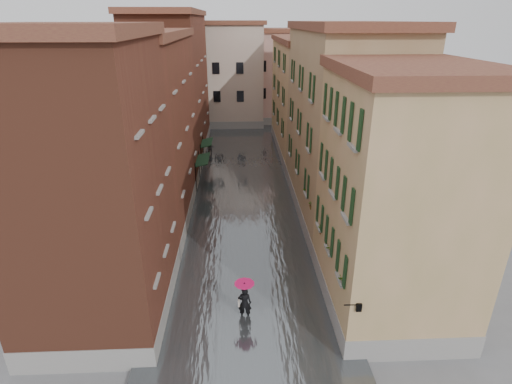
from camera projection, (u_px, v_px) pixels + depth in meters
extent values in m
plane|color=#5E5F61|center=(247.00, 282.00, 22.53)|extent=(120.00, 120.00, 0.00)
cube|color=#51565A|center=(243.00, 190.00, 34.40)|extent=(10.00, 60.00, 0.20)
cube|color=brown|center=(91.00, 192.00, 17.82)|extent=(6.00, 8.00, 13.00)
cube|color=maroon|center=(144.00, 133.00, 28.00)|extent=(6.00, 14.00, 12.50)
cube|color=brown|center=(173.00, 89.00, 41.45)|extent=(6.00, 16.00, 14.00)
cube|color=#9D8651|center=(396.00, 202.00, 18.70)|extent=(6.00, 8.00, 11.50)
cube|color=#9F8660|center=(341.00, 128.00, 28.49)|extent=(6.00, 14.00, 13.00)
cube|color=#9D8651|center=(307.00, 100.00, 42.54)|extent=(6.00, 16.00, 11.50)
cube|color=beige|center=(218.00, 76.00, 54.65)|extent=(12.00, 9.00, 13.00)
cube|color=tan|center=(282.00, 77.00, 57.06)|extent=(10.00, 9.00, 12.00)
cube|color=#16321C|center=(203.00, 160.00, 34.25)|extent=(1.09, 3.20, 0.31)
cylinder|color=black|center=(196.00, 179.00, 33.22)|extent=(0.06, 0.06, 2.80)
cylinder|color=black|center=(199.00, 166.00, 36.15)|extent=(0.06, 0.06, 2.80)
cube|color=#16321C|center=(207.00, 143.00, 38.97)|extent=(1.09, 2.87, 0.31)
cylinder|color=black|center=(201.00, 159.00, 38.09)|extent=(0.06, 0.06, 2.80)
cylinder|color=black|center=(203.00, 150.00, 40.72)|extent=(0.06, 0.06, 2.80)
cylinder|color=black|center=(351.00, 305.00, 15.97)|extent=(0.60, 0.05, 0.05)
cube|color=black|center=(359.00, 307.00, 16.02)|extent=(0.22, 0.22, 0.35)
cube|color=beige|center=(359.00, 307.00, 16.02)|extent=(0.14, 0.14, 0.24)
cube|color=#9B5232|center=(344.00, 281.00, 17.32)|extent=(0.22, 0.85, 0.18)
imported|color=#265926|center=(345.00, 273.00, 17.15)|extent=(0.59, 0.51, 0.66)
cube|color=#9B5232|center=(331.00, 251.00, 19.62)|extent=(0.22, 0.85, 0.18)
imported|color=#265926|center=(332.00, 243.00, 19.46)|extent=(0.59, 0.51, 0.66)
cube|color=#9B5232|center=(323.00, 230.00, 21.57)|extent=(0.22, 0.85, 0.18)
imported|color=#265926|center=(323.00, 223.00, 21.40)|extent=(0.59, 0.51, 0.66)
cube|color=#9B5232|center=(313.00, 206.00, 24.36)|extent=(0.22, 0.85, 0.18)
imported|color=#265926|center=(313.00, 199.00, 24.20)|extent=(0.59, 0.51, 0.66)
cube|color=#9B5232|center=(307.00, 192.00, 26.26)|extent=(0.22, 0.85, 0.18)
imported|color=#265926|center=(308.00, 186.00, 26.09)|extent=(0.59, 0.51, 0.66)
imported|color=black|center=(245.00, 303.00, 19.42)|extent=(0.69, 0.48, 1.81)
cube|color=#BBAA9B|center=(239.00, 302.00, 19.44)|extent=(0.08, 0.30, 0.38)
cylinder|color=black|center=(245.00, 296.00, 19.25)|extent=(0.02, 0.02, 1.00)
cone|color=#D20E55|center=(244.00, 286.00, 19.02)|extent=(0.99, 0.99, 0.28)
imported|color=black|center=(211.00, 148.00, 43.32)|extent=(0.86, 0.71, 1.62)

